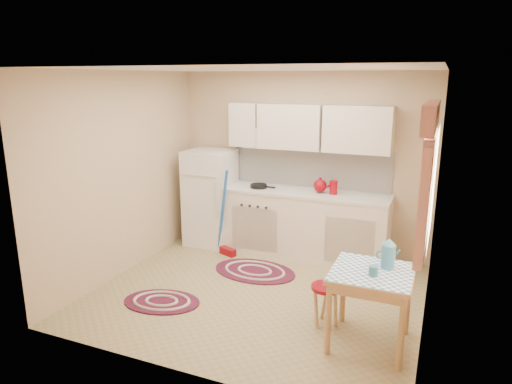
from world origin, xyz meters
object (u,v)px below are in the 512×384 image
Objects in this scene: base_cabinets at (305,225)px; table at (370,308)px; stool at (325,305)px; fridge at (210,198)px.

table is at bearing -57.50° from base_cabinets.
base_cabinets reaches higher than stool.
fridge is at bearing -178.00° from base_cabinets.
table is (2.62, -1.81, -0.34)m from fridge.
fridge is 3.20m from table.
base_cabinets is 5.36× the size of stool.
fridge is 0.62× the size of base_cabinets.
fridge is 1.94× the size of table.
stool is at bearing -66.53° from base_cabinets.
fridge is 2.75m from stool.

